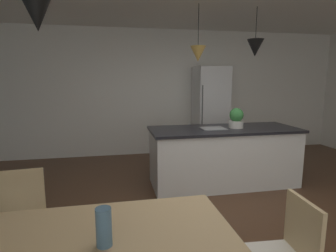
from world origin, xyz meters
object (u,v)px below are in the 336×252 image
object	(u,v)px
chair_far_left	(20,219)
kitchen_island	(223,156)
refrigerator	(210,112)
vase_on_dining_table	(104,227)
potted_plant_on_island	(236,118)

from	to	relation	value
chair_far_left	kitchen_island	size ratio (longest dim) A/B	0.38
chair_far_left	refrigerator	world-z (taller)	refrigerator
refrigerator	vase_on_dining_table	distance (m)	4.71
potted_plant_on_island	vase_on_dining_table	xyz separation A→B (m)	(-1.94, -2.48, -0.21)
kitchen_island	vase_on_dining_table	bearing A→B (deg)	-125.28
chair_far_left	kitchen_island	xyz separation A→B (m)	(2.48, 1.56, -0.01)
chair_far_left	vase_on_dining_table	xyz separation A→B (m)	(0.73, -0.92, 0.36)
chair_far_left	vase_on_dining_table	world-z (taller)	vase_on_dining_table
vase_on_dining_table	chair_far_left	bearing A→B (deg)	128.55
refrigerator	vase_on_dining_table	size ratio (longest dim) A/B	8.55
refrigerator	potted_plant_on_island	distance (m)	1.73
chair_far_left	vase_on_dining_table	size ratio (longest dim) A/B	3.90
kitchen_island	chair_far_left	bearing A→B (deg)	-147.89
kitchen_island	vase_on_dining_table	xyz separation A→B (m)	(-1.75, -2.48, 0.37)
vase_on_dining_table	refrigerator	bearing A→B (deg)	62.91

